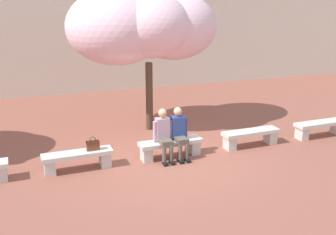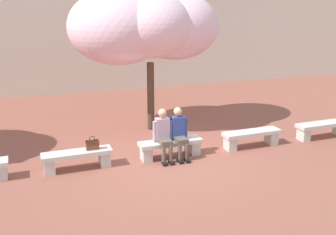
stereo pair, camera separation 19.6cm
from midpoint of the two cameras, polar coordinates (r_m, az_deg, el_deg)
The scene contains 9 objects.
ground_plane at distance 10.09m, azimuth -0.18°, elevation -5.75°, with size 100.00×100.00×0.00m, color #8E5142.
stone_bench_near_west at distance 9.52m, azimuth -13.56°, elevation -5.76°, with size 1.64×0.47×0.45m.
stone_bench_center at distance 9.98m, azimuth -0.18°, elevation -4.18°, with size 1.64×0.47×0.45m.
stone_bench_near_east at distance 10.93m, azimuth 11.40°, elevation -2.61°, with size 1.64×0.47×0.45m.
stone_bench_east_end at distance 12.25m, azimuth 20.80°, elevation -1.26°, with size 1.64×0.47×0.45m.
person_seated_left at distance 9.73m, azimuth -1.21°, elevation -2.23°, with size 0.51×0.68×1.29m.
person_seated_right at distance 9.86m, azimuth 1.04°, elevation -1.97°, with size 0.51×0.68×1.29m.
handbag at distance 9.47m, azimuth -11.44°, elevation -3.91°, with size 0.30×0.15×0.34m.
cherry_tree_main at distance 11.75m, azimuth -4.11°, elevation 13.04°, with size 4.52×3.04×4.17m.
Camera 1 is at (-3.19, -8.74, 3.91)m, focal length 42.00 mm.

